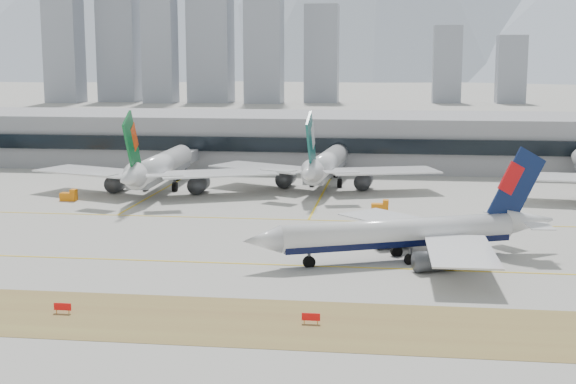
# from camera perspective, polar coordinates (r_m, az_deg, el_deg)

# --- Properties ---
(ground) EXTENTS (3000.00, 3000.00, 0.00)m
(ground) POSITION_cam_1_polar(r_m,az_deg,el_deg) (129.45, -4.72, -4.49)
(ground) COLOR #A19F97
(ground) RESTS_ON ground
(taxiing_airliner) EXTENTS (49.51, 41.91, 17.52)m
(taxiing_airliner) POSITION_cam_1_polar(r_m,az_deg,el_deg) (126.57, 8.60, -2.93)
(taxiing_airliner) COLOR white
(taxiing_airliner) RESTS_ON ground
(widebody_eva) EXTENTS (58.54, 57.13, 20.86)m
(widebody_eva) POSITION_cam_1_polar(r_m,az_deg,el_deg) (192.01, -9.18, 1.66)
(widebody_eva) COLOR white
(widebody_eva) RESTS_ON ground
(widebody_cathay) EXTENTS (56.74, 55.67, 20.28)m
(widebody_cathay) POSITION_cam_1_polar(r_m,az_deg,el_deg) (196.07, 2.67, 1.89)
(widebody_cathay) COLOR white
(widebody_cathay) RESTS_ON ground
(terminal) EXTENTS (280.00, 43.10, 15.00)m
(terminal) POSITION_cam_1_polar(r_m,az_deg,el_deg) (240.30, 1.00, 3.79)
(terminal) COLOR gray
(terminal) RESTS_ON ground
(hold_sign_left) EXTENTS (2.20, 0.15, 1.35)m
(hold_sign_left) POSITION_cam_1_polar(r_m,az_deg,el_deg) (103.68, -15.74, -7.87)
(hold_sign_left) COLOR red
(hold_sign_left) RESTS_ON ground
(hold_sign_right) EXTENTS (2.20, 0.15, 1.35)m
(hold_sign_right) POSITION_cam_1_polar(r_m,az_deg,el_deg) (96.12, 1.64, -8.88)
(hold_sign_right) COLOR red
(hold_sign_right) RESTS_ON ground
(gse_b) EXTENTS (3.55, 2.00, 2.60)m
(gse_b) POSITION_cam_1_polar(r_m,az_deg,el_deg) (184.43, -15.29, -0.28)
(gse_b) COLOR orange
(gse_b) RESTS_ON ground
(gse_c) EXTENTS (3.55, 2.00, 2.60)m
(gse_c) POSITION_cam_1_polar(r_m,az_deg,el_deg) (165.59, 6.60, -1.09)
(gse_c) COLOR orange
(gse_c) RESTS_ON ground
(city_skyline) EXTENTS (342.00, 49.80, 140.00)m
(city_skyline) POSITION_cam_1_polar(r_m,az_deg,el_deg) (591.78, -5.74, 11.18)
(city_skyline) COLOR gray
(city_skyline) RESTS_ON ground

